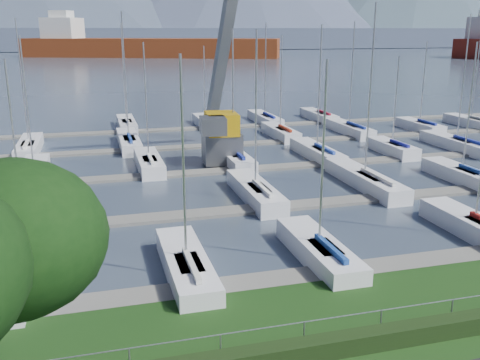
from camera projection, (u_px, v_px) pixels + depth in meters
name	position (u px, v px, depth m)	size (l,w,h in m)	color
water	(105.00, 54.00, 260.46)	(800.00, 540.00, 0.20)	#3B4656
hedge	(334.00, 345.00, 18.67)	(80.00, 0.70, 0.70)	black
fence	(331.00, 318.00, 18.81)	(0.04, 0.04, 80.00)	gray
foothill	(100.00, 38.00, 323.66)	(900.00, 80.00, 12.00)	#48526A
docks	(194.00, 173.00, 43.31)	(90.00, 41.60, 0.25)	slate
crane	(223.00, 98.00, 46.20)	(5.10, 13.31, 22.35)	#515358
cargo_ship_mid	(140.00, 48.00, 228.23)	(108.09, 59.39, 21.50)	maroon
sailboat_fleet	(178.00, 100.00, 43.90)	(74.73, 50.01, 13.36)	navy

